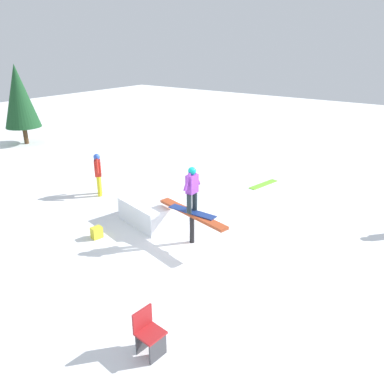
% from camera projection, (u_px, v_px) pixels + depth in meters
% --- Properties ---
extents(ground_plane, '(60.00, 60.00, 0.00)m').
position_uv_depth(ground_plane, '(192.00, 242.00, 10.59)').
color(ground_plane, white).
extents(rail_feature, '(2.53, 0.84, 0.93)m').
position_uv_depth(rail_feature, '(192.00, 217.00, 10.30)').
color(rail_feature, black).
rests_on(rail_feature, ground).
extents(snow_kicker_ramp, '(2.09, 1.86, 0.71)m').
position_uv_depth(snow_kicker_ramp, '(154.00, 210.00, 11.73)').
color(snow_kicker_ramp, white).
rests_on(snow_kicker_ramp, ground).
extents(main_rider_on_rail, '(1.44, 0.72, 1.30)m').
position_uv_depth(main_rider_on_rail, '(192.00, 191.00, 10.01)').
color(main_rider_on_rail, navy).
rests_on(main_rider_on_rail, rail_feature).
extents(bystander_red, '(0.55, 0.51, 1.56)m').
position_uv_depth(bystander_red, '(98.00, 172.00, 13.56)').
color(bystander_red, yellow).
rests_on(bystander_red, ground).
extents(loose_snowboard_lime, '(0.59, 1.52, 0.02)m').
position_uv_depth(loose_snowboard_lime, '(263.00, 184.00, 14.84)').
color(loose_snowboard_lime, '#80E434').
rests_on(loose_snowboard_lime, ground).
extents(folding_chair, '(0.48, 0.48, 0.88)m').
position_uv_depth(folding_chair, '(149.00, 334.00, 6.68)').
color(folding_chair, '#3F3F44').
rests_on(folding_chair, ground).
extents(backpack_on_snow, '(0.27, 0.34, 0.34)m').
position_uv_depth(backpack_on_snow, '(97.00, 233.00, 10.76)').
color(backpack_on_snow, yellow).
rests_on(backpack_on_snow, ground).
extents(pine_tree_near, '(1.86, 1.86, 4.24)m').
position_uv_depth(pine_tree_near, '(19.00, 96.00, 19.88)').
color(pine_tree_near, '#4C331E').
rests_on(pine_tree_near, ground).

